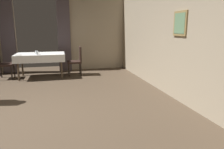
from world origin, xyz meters
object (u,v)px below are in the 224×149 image
at_px(plate_mid_a, 37,53).
at_px(glass_mid_b, 37,53).
at_px(chair_mid_left, 2,62).
at_px(plate_mid_c, 18,55).
at_px(dining_table_mid, 40,56).
at_px(chair_mid_right, 77,59).

distance_m(plate_mid_a, glass_mid_b, 0.42).
bearing_deg(plate_mid_a, chair_mid_left, -173.21).
bearing_deg(plate_mid_a, plate_mid_c, -132.31).
distance_m(glass_mid_b, plate_mid_c, 0.51).
bearing_deg(plate_mid_c, dining_table_mid, 29.04).
bearing_deg(chair_mid_left, plate_mid_a, 6.79).
xyz_separation_m(dining_table_mid, plate_mid_c, (-0.57, -0.32, 0.09)).
distance_m(chair_mid_left, plate_mid_c, 0.70).
bearing_deg(chair_mid_right, chair_mid_left, 179.94).
xyz_separation_m(chair_mid_left, chair_mid_right, (2.24, -0.00, 0.00)).
bearing_deg(plate_mid_c, plate_mid_a, 47.69).
height_order(dining_table_mid, plate_mid_a, plate_mid_a).
relative_size(dining_table_mid, chair_mid_left, 1.58).
distance_m(dining_table_mid, plate_mid_c, 0.66).
height_order(chair_mid_right, plate_mid_a, chair_mid_right).
relative_size(chair_mid_left, plate_mid_a, 5.14).
relative_size(plate_mid_a, glass_mid_b, 1.57).
bearing_deg(chair_mid_right, plate_mid_c, -167.51).
bearing_deg(glass_mid_b, chair_mid_right, 13.93).
relative_size(plate_mid_a, plate_mid_c, 0.90).
xyz_separation_m(glass_mid_b, plate_mid_c, (-0.50, -0.08, -0.05)).
bearing_deg(chair_mid_right, plate_mid_a, 174.42).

